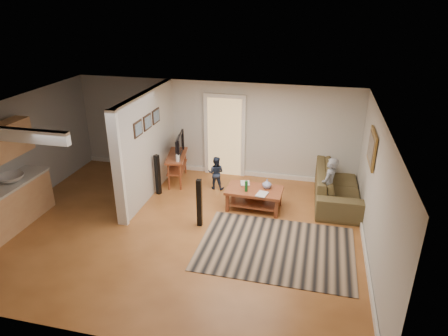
{
  "coord_description": "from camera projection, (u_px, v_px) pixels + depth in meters",
  "views": [
    {
      "loc": [
        2.58,
        -6.75,
        4.49
      ],
      "look_at": [
        0.78,
        0.84,
        1.1
      ],
      "focal_mm": 32.0,
      "sensor_mm": 36.0,
      "label": 1
    }
  ],
  "objects": [
    {
      "name": "speaker_left",
      "position": [
        199.0,
        203.0,
        8.27
      ],
      "size": [
        0.11,
        0.11,
        1.06
      ],
      "primitive_type": "cube",
      "rotation": [
        0.0,
        0.0,
        0.08
      ],
      "color": "black",
      "rests_on": "ground"
    },
    {
      "name": "sofa",
      "position": [
        336.0,
        197.0,
        9.63
      ],
      "size": [
        1.07,
        2.6,
        0.75
      ],
      "primitive_type": "imported",
      "rotation": [
        0.0,
        0.0,
        1.6
      ],
      "color": "#3F351F",
      "rests_on": "ground"
    },
    {
      "name": "coffee_table",
      "position": [
        255.0,
        193.0,
        9.0
      ],
      "size": [
        1.27,
        0.76,
        0.74
      ],
      "rotation": [
        0.0,
        0.0,
        -0.03
      ],
      "color": "maroon",
      "rests_on": "ground"
    },
    {
      "name": "ground",
      "position": [
        179.0,
        228.0,
        8.36
      ],
      "size": [
        7.5,
        7.5,
        0.0
      ],
      "primitive_type": "plane",
      "color": "brown",
      "rests_on": "ground"
    },
    {
      "name": "toddler",
      "position": [
        216.0,
        188.0,
        10.09
      ],
      "size": [
        0.42,
        0.32,
        0.85
      ],
      "primitive_type": "imported",
      "rotation": [
        0.0,
        0.0,
        3.14
      ],
      "color": "#202B43",
      "rests_on": "ground"
    },
    {
      "name": "toy_basket",
      "position": [
        256.0,
        194.0,
        9.41
      ],
      "size": [
        0.5,
        0.5,
        0.44
      ],
      "color": "olive",
      "rests_on": "ground"
    },
    {
      "name": "tv_console",
      "position": [
        177.0,
        157.0,
        10.21
      ],
      "size": [
        0.67,
        1.24,
        1.01
      ],
      "rotation": [
        0.0,
        0.0,
        0.2
      ],
      "color": "maroon",
      "rests_on": "ground"
    },
    {
      "name": "speaker_right",
      "position": [
        158.0,
        175.0,
        9.62
      ],
      "size": [
        0.13,
        0.13,
        1.02
      ],
      "primitive_type": "cube",
      "rotation": [
        0.0,
        0.0,
        -0.35
      ],
      "color": "black",
      "rests_on": "ground"
    },
    {
      "name": "room_shell",
      "position": [
        134.0,
        152.0,
        8.38
      ],
      "size": [
        7.54,
        6.02,
        2.52
      ],
      "color": "silver",
      "rests_on": "ground"
    },
    {
      "name": "area_rug",
      "position": [
        276.0,
        248.0,
        7.69
      ],
      "size": [
        2.97,
        2.19,
        0.01
      ],
      "primitive_type": "cube",
      "rotation": [
        0.0,
        0.0,
        -0.01
      ],
      "color": "black",
      "rests_on": "ground"
    },
    {
      "name": "child",
      "position": [
        326.0,
        212.0,
        8.97
      ],
      "size": [
        0.48,
        0.56,
        1.32
      ],
      "primitive_type": "imported",
      "rotation": [
        0.0,
        0.0,
        -1.97
      ],
      "color": "gray",
      "rests_on": "ground"
    }
  ]
}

